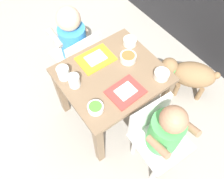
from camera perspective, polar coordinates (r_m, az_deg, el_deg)
name	(u,v)px	position (r m, az deg, el deg)	size (l,w,h in m)	color
ground_plane	(112,112)	(1.71, 0.00, -5.56)	(7.00, 7.00, 0.00)	#9E998E
dining_table	(112,83)	(1.39, 0.00, 1.72)	(0.51, 0.57, 0.47)	#7A6047
seated_child_left	(74,40)	(1.60, -9.39, 11.88)	(0.30, 0.30, 0.65)	white
seated_child_right	(164,131)	(1.26, 12.62, -9.93)	(0.29, 0.29, 0.63)	white
dog	(189,74)	(1.74, 18.49, 3.65)	(0.38, 0.35, 0.31)	olive
food_tray_left	(96,59)	(1.39, -4.03, 7.58)	(0.16, 0.21, 0.02)	gold
food_tray_right	(126,92)	(1.25, 3.37, -0.54)	(0.16, 0.20, 0.02)	red
water_cup_left	(74,81)	(1.27, -9.28, 1.99)	(0.06, 0.06, 0.07)	white
water_cup_right	(64,73)	(1.31, -11.82, 3.89)	(0.07, 0.07, 0.07)	white
cereal_bowl_left_side	(128,57)	(1.37, 3.97, 7.85)	(0.10, 0.10, 0.04)	silver
cereal_bowl_right_side	(162,74)	(1.32, 12.09, 3.64)	(0.09, 0.09, 0.04)	silver
veggie_bowl_far	(130,41)	(1.46, 4.41, 11.71)	(0.08, 0.08, 0.04)	white
veggie_bowl_near	(96,108)	(1.18, -4.07, -4.48)	(0.08, 0.08, 0.03)	white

